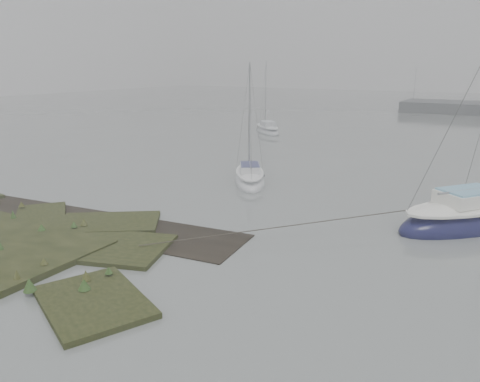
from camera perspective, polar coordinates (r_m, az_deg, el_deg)
name	(u,v)px	position (r m, az deg, el deg)	size (l,w,h in m)	color
ground	(372,144)	(40.25, 15.83, 5.51)	(160.00, 160.00, 0.00)	slate
sailboat_main	(472,218)	(21.39, 26.41, -2.99)	(6.30, 7.08, 10.12)	#13143D
sailboat_white	(250,178)	(26.20, 1.19, 1.56)	(4.02, 5.09, 7.03)	silver
sailboat_far_a	(267,130)	(45.42, 3.34, 7.40)	(4.77, 4.77, 7.17)	#B9BDC3
sailboat_far_c	(417,111)	(69.07, 20.74, 9.13)	(4.75, 2.10, 6.48)	#A7ABB1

